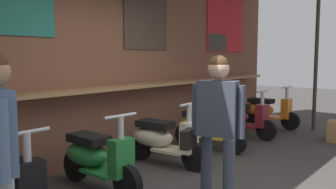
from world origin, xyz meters
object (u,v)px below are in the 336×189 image
at_px(scooter_maroon, 240,117).
at_px(scooter_orange, 266,110).
at_px(scooter_yellow, 205,127).
at_px(scooter_cream, 162,139).
at_px(scooter_green, 95,157).
at_px(scooter_black, 1,183).
at_px(shopper_passing, 216,118).

bearing_deg(scooter_maroon, scooter_orange, 91.70).
relative_size(scooter_yellow, scooter_orange, 1.00).
bearing_deg(scooter_maroon, scooter_cream, -88.30).
relative_size(scooter_green, scooter_maroon, 1.00).
xyz_separation_m(scooter_green, scooter_cream, (1.28, -0.00, 0.00)).
xyz_separation_m(scooter_black, scooter_orange, (6.20, 0.00, 0.00)).
bearing_deg(scooter_orange, scooter_cream, -89.93).
bearing_deg(scooter_cream, scooter_maroon, 86.13).
relative_size(scooter_cream, scooter_maroon, 1.00).
height_order(scooter_black, scooter_cream, same).
distance_m(scooter_black, scooter_yellow, 3.65).
relative_size(scooter_cream, scooter_orange, 1.00).
height_order(scooter_cream, shopper_passing, shopper_passing).
bearing_deg(scooter_yellow, scooter_black, -90.91).
bearing_deg(scooter_orange, scooter_green, -89.93).
bearing_deg(scooter_orange, shopper_passing, -72.15).
bearing_deg(shopper_passing, scooter_cream, -135.82).
xyz_separation_m(scooter_green, scooter_yellow, (2.47, 0.00, 0.00)).
bearing_deg(scooter_green, scooter_cream, 92.70).
height_order(scooter_green, scooter_orange, same).
height_order(scooter_cream, scooter_yellow, same).
relative_size(scooter_cream, shopper_passing, 0.86).
bearing_deg(scooter_black, scooter_yellow, 88.53).
xyz_separation_m(scooter_black, scooter_yellow, (3.65, 0.00, 0.00)).
bearing_deg(shopper_passing, scooter_green, -91.04).
relative_size(scooter_green, scooter_orange, 1.00).
distance_m(scooter_black, scooter_cream, 2.45).
bearing_deg(scooter_orange, scooter_black, -89.93).
bearing_deg(scooter_green, scooter_orange, 92.71).
distance_m(scooter_black, shopper_passing, 2.22).
height_order(scooter_yellow, scooter_maroon, same).
distance_m(scooter_yellow, scooter_maroon, 1.29).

